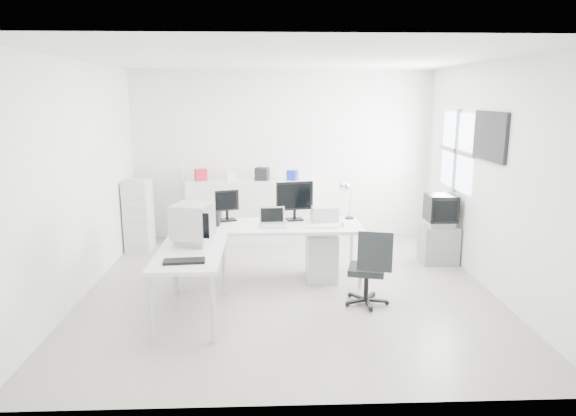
{
  "coord_description": "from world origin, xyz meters",
  "views": [
    {
      "loc": [
        -0.25,
        -6.11,
        2.38
      ],
      "look_at": [
        0.0,
        0.2,
        1.0
      ],
      "focal_mm": 32.0,
      "sensor_mm": 36.0,
      "label": 1
    }
  ],
  "objects_px": {
    "main_desk": "(269,253)",
    "lcd_monitor_large": "(295,201)",
    "office_chair": "(367,266)",
    "filing_cabinet": "(139,215)",
    "side_desk": "(191,283)",
    "lcd_monitor_small": "(227,206)",
    "crt_tv": "(441,211)",
    "laser_printer": "(324,213)",
    "tv_cabinet": "(438,244)",
    "inkjet_printer": "(203,218)",
    "sideboard": "(250,211)",
    "crt_monitor": "(192,223)",
    "laptop": "(272,219)",
    "drawer_pedestal": "(321,256)"
  },
  "relations": [
    {
      "from": "lcd_monitor_small",
      "to": "tv_cabinet",
      "type": "height_order",
      "value": "lcd_monitor_small"
    },
    {
      "from": "inkjet_printer",
      "to": "sideboard",
      "type": "xyz_separation_m",
      "value": [
        0.55,
        1.81,
        -0.32
      ]
    },
    {
      "from": "inkjet_printer",
      "to": "crt_monitor",
      "type": "bearing_deg",
      "value": -89.01
    },
    {
      "from": "laptop",
      "to": "laser_printer",
      "type": "distance_m",
      "value": 0.77
    },
    {
      "from": "side_desk",
      "to": "lcd_monitor_small",
      "type": "xyz_separation_m",
      "value": [
        0.3,
        1.35,
        0.57
      ]
    },
    {
      "from": "laptop",
      "to": "laser_printer",
      "type": "xyz_separation_m",
      "value": [
        0.7,
        0.32,
        -0.0
      ]
    },
    {
      "from": "crt_tv",
      "to": "laser_printer",
      "type": "bearing_deg",
      "value": -166.59
    },
    {
      "from": "lcd_monitor_large",
      "to": "sideboard",
      "type": "bearing_deg",
      "value": 99.6
    },
    {
      "from": "lcd_monitor_small",
      "to": "sideboard",
      "type": "distance_m",
      "value": 1.73
    },
    {
      "from": "side_desk",
      "to": "lcd_monitor_large",
      "type": "height_order",
      "value": "lcd_monitor_large"
    },
    {
      "from": "office_chair",
      "to": "filing_cabinet",
      "type": "relative_size",
      "value": 0.83
    },
    {
      "from": "laser_printer",
      "to": "crt_tv",
      "type": "xyz_separation_m",
      "value": [
        1.72,
        0.41,
        -0.07
      ]
    },
    {
      "from": "lcd_monitor_large",
      "to": "crt_monitor",
      "type": "distance_m",
      "value": 1.63
    },
    {
      "from": "laser_printer",
      "to": "tv_cabinet",
      "type": "distance_m",
      "value": 1.86
    },
    {
      "from": "office_chair",
      "to": "main_desk",
      "type": "bearing_deg",
      "value": 158.36
    },
    {
      "from": "side_desk",
      "to": "office_chair",
      "type": "xyz_separation_m",
      "value": [
        1.98,
        0.26,
        0.08
      ]
    },
    {
      "from": "inkjet_printer",
      "to": "office_chair",
      "type": "xyz_separation_m",
      "value": [
        1.98,
        -0.94,
        -0.37
      ]
    },
    {
      "from": "side_desk",
      "to": "lcd_monitor_small",
      "type": "bearing_deg",
      "value": 77.47
    },
    {
      "from": "crt_monitor",
      "to": "laptop",
      "type": "bearing_deg",
      "value": 54.6
    },
    {
      "from": "laptop",
      "to": "office_chair",
      "type": "relative_size",
      "value": 0.34
    },
    {
      "from": "laptop",
      "to": "tv_cabinet",
      "type": "relative_size",
      "value": 0.57
    },
    {
      "from": "main_desk",
      "to": "laptop",
      "type": "height_order",
      "value": "laptop"
    },
    {
      "from": "lcd_monitor_large",
      "to": "laptop",
      "type": "distance_m",
      "value": 0.49
    },
    {
      "from": "tv_cabinet",
      "to": "sideboard",
      "type": "height_order",
      "value": "sideboard"
    },
    {
      "from": "main_desk",
      "to": "laser_printer",
      "type": "height_order",
      "value": "laser_printer"
    },
    {
      "from": "main_desk",
      "to": "lcd_monitor_small",
      "type": "distance_m",
      "value": 0.83
    },
    {
      "from": "main_desk",
      "to": "drawer_pedestal",
      "type": "distance_m",
      "value": 0.71
    },
    {
      "from": "inkjet_printer",
      "to": "filing_cabinet",
      "type": "xyz_separation_m",
      "value": [
        -1.18,
        1.37,
        -0.28
      ]
    },
    {
      "from": "main_desk",
      "to": "lcd_monitor_large",
      "type": "height_order",
      "value": "lcd_monitor_large"
    },
    {
      "from": "laser_printer",
      "to": "crt_tv",
      "type": "bearing_deg",
      "value": 8.46
    },
    {
      "from": "laser_printer",
      "to": "office_chair",
      "type": "relative_size",
      "value": 0.37
    },
    {
      "from": "main_desk",
      "to": "lcd_monitor_small",
      "type": "relative_size",
      "value": 6.02
    },
    {
      "from": "sideboard",
      "to": "crt_monitor",
      "type": "bearing_deg",
      "value": -101.3
    },
    {
      "from": "side_desk",
      "to": "filing_cabinet",
      "type": "xyz_separation_m",
      "value": [
        -1.18,
        2.57,
        0.17
      ]
    },
    {
      "from": "drawer_pedestal",
      "to": "filing_cabinet",
      "type": "xyz_separation_m",
      "value": [
        -2.73,
        1.42,
        0.25
      ]
    },
    {
      "from": "main_desk",
      "to": "office_chair",
      "type": "xyz_separation_m",
      "value": [
        1.13,
        -0.84,
        0.08
      ]
    },
    {
      "from": "side_desk",
      "to": "sideboard",
      "type": "relative_size",
      "value": 0.68
    },
    {
      "from": "main_desk",
      "to": "lcd_monitor_small",
      "type": "bearing_deg",
      "value": 155.56
    },
    {
      "from": "lcd_monitor_large",
      "to": "crt_tv",
      "type": "bearing_deg",
      "value": -1.65
    },
    {
      "from": "tv_cabinet",
      "to": "laptop",
      "type": "bearing_deg",
      "value": -163.21
    },
    {
      "from": "inkjet_printer",
      "to": "lcd_monitor_small",
      "type": "relative_size",
      "value": 1.11
    },
    {
      "from": "laser_printer",
      "to": "filing_cabinet",
      "type": "height_order",
      "value": "filing_cabinet"
    },
    {
      "from": "tv_cabinet",
      "to": "sideboard",
      "type": "relative_size",
      "value": 0.27
    },
    {
      "from": "crt_monitor",
      "to": "office_chair",
      "type": "bearing_deg",
      "value": 15.2
    },
    {
      "from": "laptop",
      "to": "office_chair",
      "type": "bearing_deg",
      "value": -36.4
    },
    {
      "from": "lcd_monitor_large",
      "to": "crt_tv",
      "type": "height_order",
      "value": "lcd_monitor_large"
    },
    {
      "from": "lcd_monitor_small",
      "to": "filing_cabinet",
      "type": "distance_m",
      "value": 1.96
    },
    {
      "from": "inkjet_printer",
      "to": "lcd_monitor_large",
      "type": "relative_size",
      "value": 0.85
    },
    {
      "from": "lcd_monitor_small",
      "to": "filing_cabinet",
      "type": "height_order",
      "value": "lcd_monitor_small"
    },
    {
      "from": "crt_tv",
      "to": "drawer_pedestal",
      "type": "bearing_deg",
      "value": -161.85
    }
  ]
}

